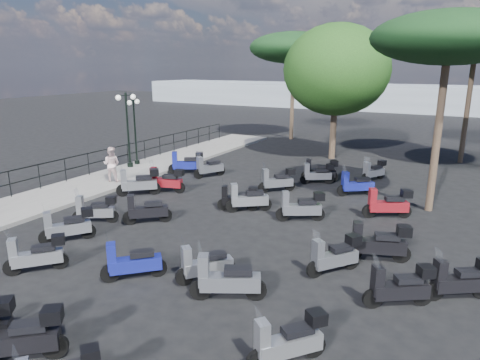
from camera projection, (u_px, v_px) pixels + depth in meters
The scene contains 37 objects.
ground at pixel (175, 229), 14.46m from camera, with size 120.00×120.00×0.00m, color black.
sidewalk at pixel (101, 182), 19.99m from camera, with size 3.00×30.00×0.15m, color slate.
railing at pixel (77, 163), 20.20m from camera, with size 0.04×26.04×1.10m.
lamp_post_1 at pixel (128, 125), 22.10m from camera, with size 0.47×1.12×3.88m.
lamp_post_2 at pixel (135, 127), 22.85m from camera, with size 0.43×1.03×3.55m.
pedestrian_far at pixel (112, 164), 19.64m from camera, with size 0.79×0.61×1.62m, color beige.
scooter_1 at pixel (36, 255), 11.35m from camera, with size 1.20×1.32×1.29m.
scooter_2 at pixel (146, 211), 14.87m from camera, with size 1.35×1.21×1.36m.
scooter_3 at pixel (139, 183), 18.07m from camera, with size 1.50×1.37×1.48m.
scooter_4 at pixel (166, 181), 18.51m from camera, with size 1.71×0.75×1.39m.
scooter_5 at pixel (187, 163), 21.68m from camera, with size 1.63×1.14×1.46m.
scooter_7 at pixel (68, 226), 13.32m from camera, with size 1.15×1.45×1.35m.
scooter_8 at pixel (95, 210), 14.91m from camera, with size 1.42×0.98×1.27m.
scooter_9 at pixel (238, 199), 16.21m from camera, with size 1.44×0.86×1.24m.
scooter_10 at pixel (209, 168), 21.04m from camera, with size 0.96×1.57×1.37m.
scooter_11 at pixel (277, 181), 18.56m from camera, with size 1.34×1.30×1.35m.
scooter_14 at pixel (132, 263), 10.95m from camera, with size 1.29×1.25×1.34m.
scooter_15 at pixel (301, 207), 15.09m from camera, with size 1.58×1.05×1.39m.
scooter_16 at pixel (247, 199), 16.07m from camera, with size 1.48×1.16×1.41m.
scooter_17 at pixel (318, 174), 19.84m from camera, with size 1.43×0.95×1.26m.
scooter_19 at pixel (205, 265), 10.86m from camera, with size 1.13×1.31×1.30m.
scooter_20 at pixel (226, 280), 9.99m from camera, with size 1.67×1.01×1.46m.
scooter_21 at pixel (335, 256), 11.28m from camera, with size 1.14×1.40×1.31m.
scooter_22 at pixel (388, 204), 15.38m from camera, with size 1.63×1.01×1.41m.
scooter_23 at pixel (320, 171), 20.21m from camera, with size 1.66×0.90×1.40m.
scooter_25 at pixel (288, 341), 7.82m from camera, with size 1.17×1.32×1.28m.
scooter_26 at pixel (379, 243), 11.97m from camera, with size 1.76×0.88×1.46m.
scooter_27 at pixel (399, 287), 9.70m from camera, with size 1.45×1.06×1.31m.
scooter_28 at pixel (356, 185), 18.04m from camera, with size 1.44×1.11×1.36m.
scooter_29 at pixel (374, 171), 20.41m from camera, with size 0.90×1.41×1.23m.
scooter_30 at pixel (18, 337), 7.87m from camera, with size 1.46×1.25×1.40m.
scooter_31 at pixel (460, 280), 10.01m from camera, with size 1.45×1.06×1.31m.
broadleaf_tree at pixel (337, 70), 24.07m from camera, with size 6.01×6.01×7.66m.
pine_0 at pixel (476, 43), 22.64m from camera, with size 5.72×5.72×7.50m.
pine_2 at pixel (294, 48), 30.34m from camera, with size 6.38×6.38×7.67m.
pine_3 at pixel (449, 39), 14.72m from camera, with size 5.35×5.35×7.22m.
distant_hills at pixel (397, 98), 52.24m from camera, with size 70.00×8.00×3.00m, color gray.
Camera 1 is at (8.41, -10.83, 5.37)m, focal length 32.00 mm.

